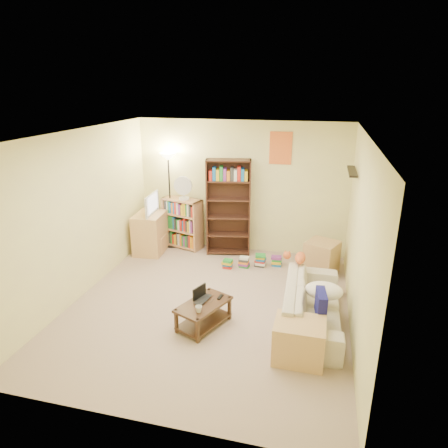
# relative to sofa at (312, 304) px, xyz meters

# --- Properties ---
(room) EXTENTS (4.50, 4.54, 2.52)m
(room) POSITION_rel_sofa_xyz_m (-1.48, 0.09, 1.35)
(room) COLOR #C3A592
(room) RESTS_ON ground
(sofa) EXTENTS (1.94, 0.84, 0.56)m
(sofa) POSITION_rel_sofa_xyz_m (0.00, 0.00, 0.00)
(sofa) COLOR beige
(sofa) RESTS_ON ground
(navy_pillow) EXTENTS (0.15, 0.38, 0.33)m
(navy_pillow) POSITION_rel_sofa_xyz_m (0.10, -0.41, 0.25)
(navy_pillow) COLOR navy
(navy_pillow) RESTS_ON sofa
(cream_blanket) EXTENTS (0.51, 0.37, 0.22)m
(cream_blanket) POSITION_rel_sofa_xyz_m (0.14, 0.05, 0.20)
(cream_blanket) COLOR white
(cream_blanket) RESTS_ON sofa
(tabby_cat) EXTENTS (0.44, 0.16, 0.15)m
(tabby_cat) POSITION_rel_sofa_xyz_m (-0.27, 0.72, 0.35)
(tabby_cat) COLOR #D45D2D
(tabby_cat) RESTS_ON sofa
(coffee_table) EXTENTS (0.70, 0.88, 0.34)m
(coffee_table) POSITION_rel_sofa_xyz_m (-1.41, -0.44, -0.07)
(coffee_table) COLOR #3D2A17
(coffee_table) RESTS_ON ground
(laptop) EXTENTS (0.40, 0.33, 0.02)m
(laptop) POSITION_rel_sofa_xyz_m (-1.40, -0.38, 0.08)
(laptop) COLOR black
(laptop) RESTS_ON coffee_table
(laptop_screen) EXTENTS (0.11, 0.24, 0.17)m
(laptop_screen) POSITION_rel_sofa_xyz_m (-1.50, -0.34, 0.17)
(laptop_screen) COLOR white
(laptop_screen) RESTS_ON laptop
(mug) EXTENTS (0.18, 0.18, 0.08)m
(mug) POSITION_rel_sofa_xyz_m (-1.41, -0.66, 0.11)
(mug) COLOR silver
(mug) RESTS_ON coffee_table
(tv_remote) EXTENTS (0.06, 0.14, 0.02)m
(tv_remote) POSITION_rel_sofa_xyz_m (-1.23, -0.24, 0.07)
(tv_remote) COLOR black
(tv_remote) RESTS_ON coffee_table
(tv_stand) EXTENTS (0.57, 0.76, 0.77)m
(tv_stand) POSITION_rel_sofa_xyz_m (-3.14, 1.76, 0.11)
(tv_stand) COLOR #DEBC6C
(tv_stand) RESTS_ON ground
(television) EXTENTS (0.69, 0.19, 0.39)m
(television) POSITION_rel_sofa_xyz_m (-3.14, 1.76, 0.69)
(television) COLOR black
(television) RESTS_ON tv_stand
(tall_bookshelf) EXTENTS (0.86, 0.42, 1.83)m
(tall_bookshelf) POSITION_rel_sofa_xyz_m (-1.66, 2.05, 0.69)
(tall_bookshelf) COLOR #3D2117
(tall_bookshelf) RESTS_ON ground
(short_bookshelf) EXTENTS (0.84, 0.52, 1.00)m
(short_bookshelf) POSITION_rel_sofa_xyz_m (-2.61, 2.14, 0.22)
(short_bookshelf) COLOR tan
(short_bookshelf) RESTS_ON ground
(desk_fan) EXTENTS (0.36, 0.20, 0.46)m
(desk_fan) POSITION_rel_sofa_xyz_m (-2.56, 2.09, 0.96)
(desk_fan) COLOR silver
(desk_fan) RESTS_ON short_bookshelf
(floor_lamp) EXTENTS (0.32, 0.32, 1.88)m
(floor_lamp) POSITION_rel_sofa_xyz_m (-2.86, 2.14, 1.22)
(floor_lamp) COLOR black
(floor_lamp) RESTS_ON ground
(side_table) EXTENTS (0.64, 0.64, 0.56)m
(side_table) POSITION_rel_sofa_xyz_m (0.10, 1.62, 0.00)
(side_table) COLOR tan
(side_table) RESTS_ON ground
(end_cabinet) EXTENTS (0.60, 0.50, 0.49)m
(end_cabinet) POSITION_rel_sofa_xyz_m (-0.12, -0.83, -0.03)
(end_cabinet) COLOR tan
(end_cabinet) RESTS_ON ground
(book_stacks) EXTENTS (1.02, 0.46, 0.23)m
(book_stacks) POSITION_rel_sofa_xyz_m (-1.08, 1.55, -0.18)
(book_stacks) COLOR red
(book_stacks) RESTS_ON ground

